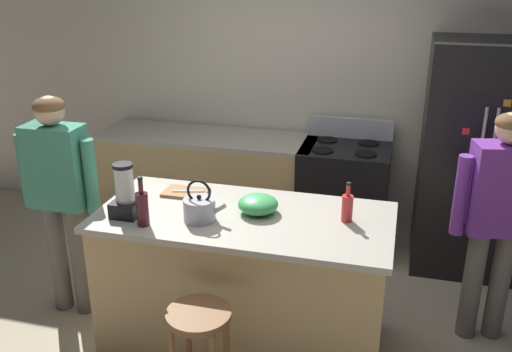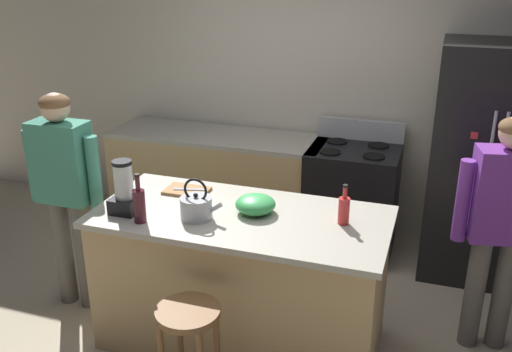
{
  "view_description": "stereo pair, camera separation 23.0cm",
  "coord_description": "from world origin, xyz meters",
  "views": [
    {
      "loc": [
        0.92,
        -3.14,
        2.5
      ],
      "look_at": [
        0.0,
        0.3,
        1.1
      ],
      "focal_mm": 39.96,
      "sensor_mm": 36.0,
      "label": 1
    },
    {
      "loc": [
        1.14,
        -3.07,
        2.5
      ],
      "look_at": [
        0.0,
        0.3,
        1.1
      ],
      "focal_mm": 39.96,
      "sensor_mm": 36.0,
      "label": 2
    }
  ],
  "objects": [
    {
      "name": "bar_stool",
      "position": [
        -0.06,
        -0.71,
        0.53
      ],
      "size": [
        0.36,
        0.36,
        0.69
      ],
      "color": "brown",
      "rests_on": "ground_plane"
    },
    {
      "name": "blender_appliance",
      "position": [
        -0.71,
        -0.2,
        1.1
      ],
      "size": [
        0.17,
        0.17,
        0.35
      ],
      "color": "black",
      "rests_on": "kitchen_island"
    },
    {
      "name": "mixing_bowl",
      "position": [
        0.08,
        0.05,
        1.01
      ],
      "size": [
        0.26,
        0.26,
        0.12
      ],
      "primitive_type": "ellipsoid",
      "color": "#3FB259",
      "rests_on": "kitchen_island"
    },
    {
      "name": "bottle_wine",
      "position": [
        -0.55,
        -0.3,
        1.07
      ],
      "size": [
        0.08,
        0.08,
        0.32
      ],
      "color": "#471923",
      "rests_on": "kitchen_island"
    },
    {
      "name": "stove_range",
      "position": [
        0.47,
        1.52,
        0.49
      ],
      "size": [
        0.76,
        0.65,
        1.13
      ],
      "color": "black",
      "rests_on": "ground_plane"
    },
    {
      "name": "person_by_island_left",
      "position": [
        -1.34,
        0.03,
        0.99
      ],
      "size": [
        0.59,
        0.22,
        1.63
      ],
      "color": "#66605B",
      "rests_on": "ground_plane"
    },
    {
      "name": "back_counter_run",
      "position": [
        -0.8,
        1.55,
        0.48
      ],
      "size": [
        2.0,
        0.64,
        0.95
      ],
      "color": "tan",
      "rests_on": "ground_plane"
    },
    {
      "name": "refrigerator",
      "position": [
        1.54,
        1.5,
        0.95
      ],
      "size": [
        0.9,
        0.73,
        1.9
      ],
      "color": "black",
      "rests_on": "ground_plane"
    },
    {
      "name": "chef_knife",
      "position": [
        -0.46,
        0.22,
        0.98
      ],
      "size": [
        0.22,
        0.08,
        0.01
      ],
      "primitive_type": "cube",
      "rotation": [
        0.0,
        0.0,
        0.25
      ],
      "color": "#B7BABF",
      "rests_on": "cutting_board"
    },
    {
      "name": "back_wall",
      "position": [
        0.0,
        1.95,
        1.35
      ],
      "size": [
        8.0,
        0.1,
        2.7
      ],
      "primitive_type": "cube",
      "color": "beige",
      "rests_on": "ground_plane"
    },
    {
      "name": "person_by_sink_right",
      "position": [
        1.57,
        0.48,
        0.97
      ],
      "size": [
        0.6,
        0.3,
        1.61
      ],
      "color": "#66605B",
      "rests_on": "ground_plane"
    },
    {
      "name": "cutting_board",
      "position": [
        -0.48,
        0.22,
        0.96
      ],
      "size": [
        0.3,
        0.2,
        0.02
      ],
      "primitive_type": "cube",
      "color": "#9E6B3D",
      "rests_on": "kitchen_island"
    },
    {
      "name": "tea_kettle",
      "position": [
        -0.24,
        -0.14,
        1.03
      ],
      "size": [
        0.28,
        0.2,
        0.27
      ],
      "color": "#B7BABF",
      "rests_on": "kitchen_island"
    },
    {
      "name": "ground_plane",
      "position": [
        0.0,
        0.0,
        0.0
      ],
      "size": [
        14.0,
        14.0,
        0.0
      ],
      "primitive_type": "plane",
      "color": "beige"
    },
    {
      "name": "bottle_soda",
      "position": [
        0.64,
        0.08,
        1.05
      ],
      "size": [
        0.07,
        0.07,
        0.26
      ],
      "color": "red",
      "rests_on": "kitchen_island"
    },
    {
      "name": "kitchen_island",
      "position": [
        0.0,
        0.0,
        0.48
      ],
      "size": [
        1.88,
        0.9,
        0.95
      ],
      "color": "tan",
      "rests_on": "ground_plane"
    }
  ]
}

